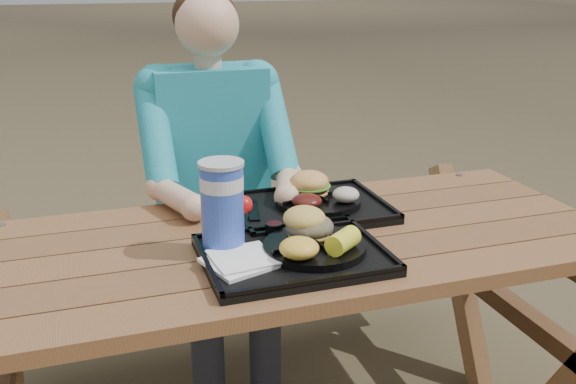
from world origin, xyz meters
name	(u,v)px	position (x,y,z in m)	size (l,w,h in m)	color
picnic_table	(288,355)	(0.00, 0.00, 0.38)	(1.80, 1.49, 0.75)	#999999
tray_near	(293,256)	(-0.03, -0.14, 0.76)	(0.45, 0.35, 0.02)	black
tray_far	(309,209)	(0.12, 0.16, 0.76)	(0.45, 0.35, 0.02)	black
plate_near	(314,247)	(0.02, -0.15, 0.78)	(0.26, 0.26, 0.02)	black
plate_far	(318,201)	(0.15, 0.17, 0.78)	(0.26, 0.26, 0.02)	black
napkin_stack	(240,261)	(-0.18, -0.17, 0.78)	(0.15, 0.15, 0.02)	white
soda_cup	(222,207)	(-0.19, -0.05, 0.88)	(0.11, 0.11, 0.22)	#193EBE
condiment_bbq	(274,228)	(-0.04, -0.01, 0.78)	(0.05, 0.05, 0.03)	black
condiment_mustard	(299,228)	(0.02, -0.03, 0.79)	(0.05, 0.05, 0.03)	gold
sandwich	(310,214)	(0.03, -0.10, 0.85)	(0.12, 0.12, 0.12)	#DFBA4F
mac_cheese	(299,248)	(-0.04, -0.21, 0.81)	(0.10, 0.10, 0.05)	yellow
corn_cob	(343,241)	(0.07, -0.21, 0.82)	(0.09, 0.09, 0.05)	#FBFF35
cutlery_far	(253,210)	(-0.05, 0.17, 0.77)	(0.03, 0.17, 0.01)	black
burger	(309,177)	(0.14, 0.21, 0.84)	(0.12, 0.12, 0.11)	#ECA653
baked_beans	(307,201)	(0.09, 0.10, 0.81)	(0.09, 0.09, 0.04)	#501410
potato_salad	(346,195)	(0.22, 0.11, 0.81)	(0.08, 0.08, 0.04)	beige
diner	(214,205)	(-0.08, 0.61, 0.64)	(0.48, 0.84, 1.28)	#1ABAAD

